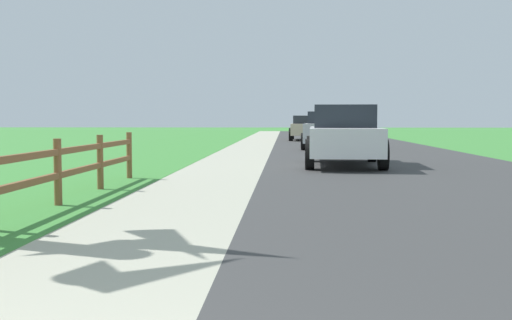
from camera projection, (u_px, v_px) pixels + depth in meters
name	position (u px, v px, depth m)	size (l,w,h in m)	color
ground_plane	(273.00, 148.00, 25.90)	(120.00, 120.00, 0.00)	#3E8939
road_asphalt	(352.00, 146.00, 27.72)	(7.00, 66.00, 0.01)	#393939
curb_concrete	(207.00, 146.00, 28.03)	(6.00, 66.00, 0.01)	#AFAE98
grass_verge	(174.00, 146.00, 28.10)	(5.00, 66.00, 0.00)	#3E8939
parked_suv_white	(344.00, 135.00, 16.52)	(2.14, 4.82, 1.58)	white
parked_car_silver	(329.00, 130.00, 25.81)	(2.37, 5.02, 1.52)	#B7BABF
parked_car_beige	(308.00, 127.00, 35.71)	(2.21, 4.65, 1.40)	#C6B793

